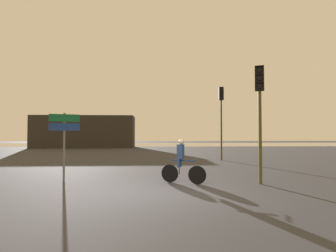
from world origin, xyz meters
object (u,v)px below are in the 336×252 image
at_px(traffic_light_near_right, 260,101).
at_px(direction_sign_post, 64,134).
at_px(distant_building, 85,132).
at_px(cyclist, 182,161).
at_px(traffic_light_far_right, 221,110).

distance_m(traffic_light_near_right, direction_sign_post, 7.37).
relative_size(traffic_light_near_right, direction_sign_post, 1.65).
bearing_deg(distant_building, direction_sign_post, -77.05).
xyz_separation_m(distant_building, traffic_light_near_right, (13.15, -26.60, 0.86)).
bearing_deg(traffic_light_near_right, direction_sign_post, 16.08).
height_order(distant_building, cyclist, distant_building).
bearing_deg(traffic_light_far_right, direction_sign_post, 46.52).
relative_size(distant_building, direction_sign_post, 5.07).
bearing_deg(cyclist, distant_building, -134.06).
bearing_deg(cyclist, traffic_light_far_right, -179.40).
xyz_separation_m(distant_building, cyclist, (10.33, -26.28, -1.30)).
bearing_deg(traffic_light_far_right, cyclist, 68.84).
height_order(distant_building, traffic_light_far_right, traffic_light_far_right).
distance_m(distant_building, cyclist, 28.26).
height_order(traffic_light_far_right, traffic_light_near_right, traffic_light_far_right).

